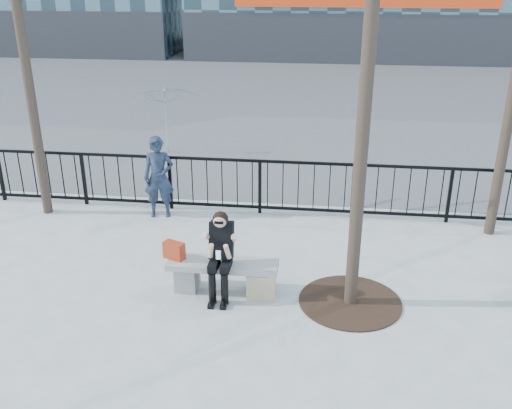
# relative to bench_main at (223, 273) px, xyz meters

# --- Properties ---
(ground) EXTENTS (120.00, 120.00, 0.00)m
(ground) POSITION_rel_bench_main_xyz_m (0.00, 0.00, -0.30)
(ground) COLOR gray
(ground) RESTS_ON ground
(street_surface) EXTENTS (60.00, 23.00, 0.01)m
(street_surface) POSITION_rel_bench_main_xyz_m (0.00, 15.00, -0.30)
(street_surface) COLOR #474747
(street_surface) RESTS_ON ground
(railing) EXTENTS (14.00, 0.06, 1.10)m
(railing) POSITION_rel_bench_main_xyz_m (0.00, 3.00, 0.25)
(railing) COLOR black
(railing) RESTS_ON ground
(tree_grate) EXTENTS (1.50, 1.50, 0.02)m
(tree_grate) POSITION_rel_bench_main_xyz_m (1.90, -0.10, -0.29)
(tree_grate) COLOR black
(tree_grate) RESTS_ON ground
(bench_main) EXTENTS (1.65, 0.46, 0.49)m
(bench_main) POSITION_rel_bench_main_xyz_m (0.00, 0.00, 0.00)
(bench_main) COLOR gray
(bench_main) RESTS_ON ground
(seated_woman) EXTENTS (0.50, 0.64, 1.34)m
(seated_woman) POSITION_rel_bench_main_xyz_m (0.00, -0.16, 0.37)
(seated_woman) COLOR black
(seated_woman) RESTS_ON ground
(handbag) EXTENTS (0.35, 0.26, 0.26)m
(handbag) POSITION_rel_bench_main_xyz_m (-0.74, 0.02, 0.32)
(handbag) COLOR #A12D13
(handbag) RESTS_ON bench_main
(shopping_bag) EXTENTS (0.42, 0.16, 0.40)m
(shopping_bag) POSITION_rel_bench_main_xyz_m (0.60, -0.17, -0.10)
(shopping_bag) COLOR #C4B48A
(shopping_bag) RESTS_ON ground
(standing_man) EXTENTS (0.64, 0.48, 1.60)m
(standing_man) POSITION_rel_bench_main_xyz_m (-1.71, 2.62, 0.50)
(standing_man) COLOR black
(standing_man) RESTS_ON ground
(vendor_umbrella) EXTENTS (2.33, 2.36, 1.75)m
(vendor_umbrella) POSITION_rel_bench_main_xyz_m (-2.66, 6.61, 0.57)
(vendor_umbrella) COLOR yellow
(vendor_umbrella) RESTS_ON ground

